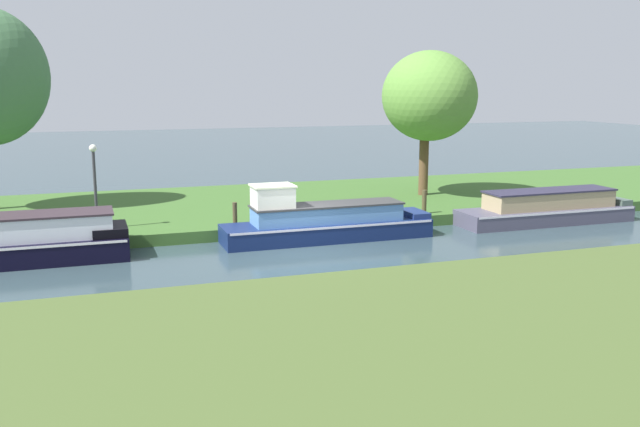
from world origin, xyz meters
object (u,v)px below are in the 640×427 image
Objects in this scene: slate_narrowboat at (547,209)px; mooring_post_far at (424,202)px; navy_barge at (324,222)px; black_cruiser at (31,242)px; willow_tree_centre at (429,96)px; lamp_post at (95,176)px; mooring_post_near at (235,214)px.

mooring_post_far is (-4.47, 1.26, 0.30)m from slate_narrowboat.
navy_barge is 8.00× the size of mooring_post_far.
mooring_post_far is (13.38, 1.26, 0.23)m from black_cruiser.
lamp_post is (-13.48, -2.63, -2.43)m from willow_tree_centre.
willow_tree_centre reaches higher than black_cruiser.
navy_barge is 4.54m from mooring_post_far.
lamp_post is 4.72m from mooring_post_near.
willow_tree_centre is 5.61m from mooring_post_far.
lamp_post is 3.44× the size of mooring_post_near.
slate_narrowboat is 11.63m from mooring_post_near.
black_cruiser is at bearing -174.61° from mooring_post_far.
mooring_post_near is at bearing 180.00° from mooring_post_far.
slate_narrowboat is at bearing 0.00° from navy_barge.
navy_barge reaches higher than mooring_post_near.
willow_tree_centre reaches higher than mooring_post_far.
black_cruiser is at bearing -162.23° from willow_tree_centre.
navy_barge is 8.82m from slate_narrowboat.
willow_tree_centre reaches higher than navy_barge.
black_cruiser is 2.11× the size of lamp_post.
slate_narrowboat is 4.65m from mooring_post_far.
navy_barge reaches higher than black_cruiser.
black_cruiser is (-17.85, -0.00, 0.08)m from slate_narrowboat.
mooring_post_near is at bearing 173.76° from slate_narrowboat.
slate_narrowboat reaches higher than mooring_post_near.
mooring_post_far is (7.09, 0.00, 0.03)m from mooring_post_near.
willow_tree_centre is at bearing 37.81° from navy_barge.
mooring_post_near is 7.09m from mooring_post_far.
willow_tree_centre is at bearing 61.41° from mooring_post_far.
slate_narrowboat is 7.75× the size of mooring_post_far.
slate_narrowboat is 2.44× the size of lamp_post.
mooring_post_near is at bearing 11.35° from black_cruiser.
lamp_post reaches higher than slate_narrowboat.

